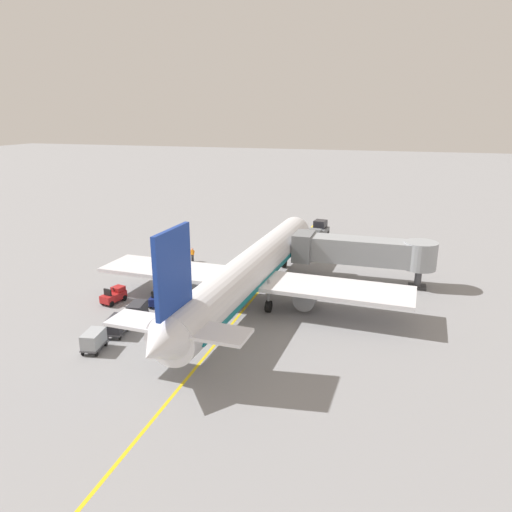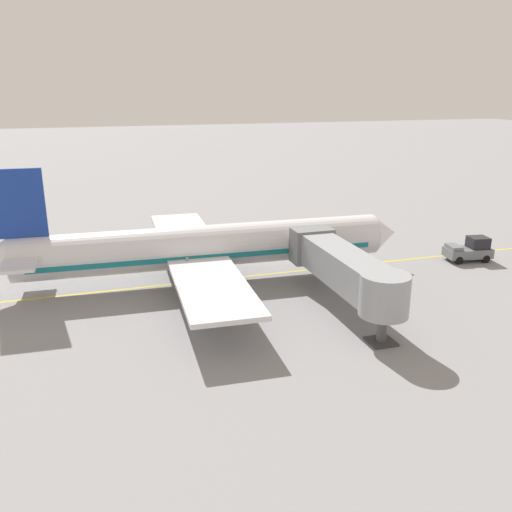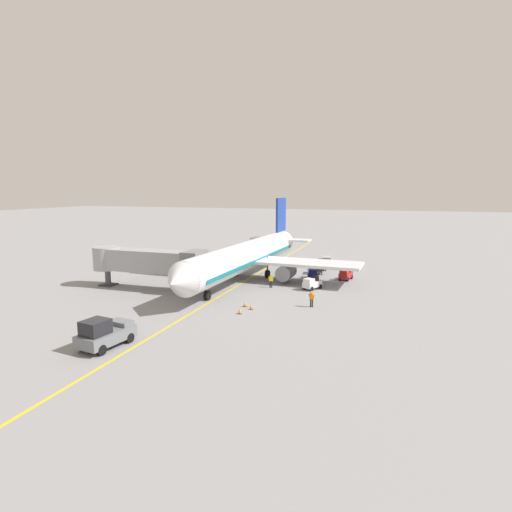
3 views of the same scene
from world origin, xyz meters
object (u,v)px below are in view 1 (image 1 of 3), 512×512
(baggage_tug_spare, at_px, (158,297))
(ground_crew_wing_walker, at_px, (192,254))
(baggage_tug_trailing, at_px, (176,276))
(ground_crew_loader, at_px, (222,277))
(parked_airliner, at_px, (251,271))
(baggage_cart_third_in_train, at_px, (94,339))
(jet_bridge, at_px, (363,251))
(safety_cone_nose_right, at_px, (252,253))
(safety_cone_wing_tip, at_px, (248,259))
(baggage_tug_lead, at_px, (114,295))
(safety_cone_nose_left, at_px, (243,257))
(baggage_cart_second_in_train, at_px, (117,324))
(pushback_tractor, at_px, (318,230))
(baggage_cart_front, at_px, (137,310))

(baggage_tug_spare, distance_m, ground_crew_wing_walker, 13.86)
(baggage_tug_trailing, xyz_separation_m, ground_crew_loader, (4.98, 0.73, 0.24))
(parked_airliner, height_order, baggage_tug_trailing, parked_airliner)
(baggage_cart_third_in_train, bearing_deg, jet_bridge, 50.10)
(jet_bridge, xyz_separation_m, ground_crew_loader, (-14.05, -5.40, -2.50))
(safety_cone_nose_right, relative_size, safety_cone_wing_tip, 1.00)
(baggage_tug_lead, height_order, safety_cone_nose_left, baggage_tug_lead)
(baggage_cart_second_in_train, bearing_deg, pushback_tractor, 74.16)
(baggage_cart_second_in_train, relative_size, safety_cone_wing_tip, 5.04)
(ground_crew_loader, bearing_deg, parked_airliner, -39.01)
(jet_bridge, relative_size, baggage_cart_second_in_train, 5.02)
(baggage_cart_front, height_order, safety_cone_wing_tip, baggage_cart_front)
(pushback_tractor, bearing_deg, baggage_cart_second_in_train, -105.84)
(baggage_tug_trailing, relative_size, safety_cone_wing_tip, 4.70)
(baggage_tug_trailing, height_order, safety_cone_nose_left, baggage_tug_trailing)
(jet_bridge, height_order, ground_crew_wing_walker, jet_bridge)
(baggage_tug_spare, height_order, safety_cone_nose_left, baggage_tug_spare)
(parked_airliner, height_order, jet_bridge, parked_airliner)
(baggage_tug_trailing, bearing_deg, safety_cone_wing_tip, 62.39)
(baggage_tug_lead, xyz_separation_m, safety_cone_nose_right, (7.93, 19.04, -0.42))
(pushback_tractor, height_order, baggage_tug_spare, pushback_tractor)
(baggage_tug_spare, xyz_separation_m, ground_crew_loader, (3.89, 6.71, 0.24))
(baggage_cart_third_in_train, distance_m, safety_cone_nose_left, 26.38)
(jet_bridge, distance_m, baggage_tug_spare, 21.81)
(jet_bridge, distance_m, safety_cone_nose_right, 15.92)
(baggage_cart_third_in_train, distance_m, ground_crew_loader, 16.97)
(jet_bridge, bearing_deg, baggage_tug_spare, -145.97)
(baggage_tug_trailing, bearing_deg, baggage_cart_front, -83.93)
(baggage_tug_spare, bearing_deg, baggage_tug_trailing, 100.33)
(jet_bridge, height_order, pushback_tractor, jet_bridge)
(parked_airliner, relative_size, safety_cone_nose_right, 63.24)
(safety_cone_nose_right, bearing_deg, parked_airliner, -72.71)
(ground_crew_loader, bearing_deg, safety_cone_nose_left, 94.85)
(ground_crew_wing_walker, relative_size, ground_crew_loader, 1.00)
(baggage_tug_lead, bearing_deg, parked_airliner, 17.16)
(baggage_tug_spare, bearing_deg, safety_cone_wing_tip, 75.73)
(baggage_tug_spare, relative_size, baggage_cart_front, 0.91)
(ground_crew_wing_walker, bearing_deg, safety_cone_nose_left, 26.50)
(baggage_cart_second_in_train, bearing_deg, baggage_tug_lead, 124.68)
(jet_bridge, bearing_deg, baggage_cart_third_in_train, -129.90)
(baggage_tug_trailing, relative_size, baggage_cart_front, 0.93)
(baggage_cart_third_in_train, bearing_deg, baggage_cart_front, 87.49)
(jet_bridge, distance_m, ground_crew_wing_walker, 20.71)
(baggage_tug_lead, relative_size, baggage_tug_trailing, 0.97)
(pushback_tractor, bearing_deg, jet_bridge, -66.49)
(parked_airliner, xyz_separation_m, baggage_tug_spare, (-8.31, -3.13, -2.47))
(ground_crew_wing_walker, bearing_deg, pushback_tractor, 51.44)
(safety_cone_nose_right, bearing_deg, baggage_cart_third_in_train, -97.97)
(jet_bridge, bearing_deg, ground_crew_loader, -158.98)
(parked_airliner, xyz_separation_m, baggage_cart_second_in_train, (-8.42, -10.01, -2.24))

